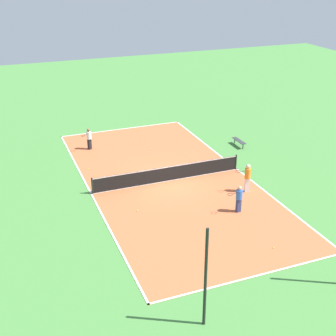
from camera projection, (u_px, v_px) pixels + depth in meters
ground_plane at (168, 181)px, 29.62m from camera, size 80.00×80.00×0.00m
court_surface at (168, 181)px, 29.61m from camera, size 9.99×21.02×0.02m
tennis_net at (168, 173)px, 29.39m from camera, size 9.79×0.10×1.03m
bench at (239, 141)px, 34.92m from camera, size 0.36×1.56×0.45m
player_center_orange at (247, 176)px, 27.80m from camera, size 0.99×0.56×1.80m
player_near_blue at (239, 197)px, 25.65m from camera, size 0.96×0.42×1.58m
player_near_white at (89, 137)px, 34.08m from camera, size 0.96×0.78×1.60m
tennis_ball_midcourt at (137, 211)px, 26.05m from camera, size 0.07×0.07×0.07m
tennis_ball_near_net at (273, 248)px, 22.73m from camera, size 0.07×0.07×0.07m
tennis_ball_far_baseline at (149, 149)px, 34.42m from camera, size 0.07×0.07×0.07m
tennis_ball_right_alley at (88, 169)px, 31.19m from camera, size 0.07×0.07×0.07m
fence_post_back_right at (206, 279)px, 17.21m from camera, size 0.12×0.12×4.31m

